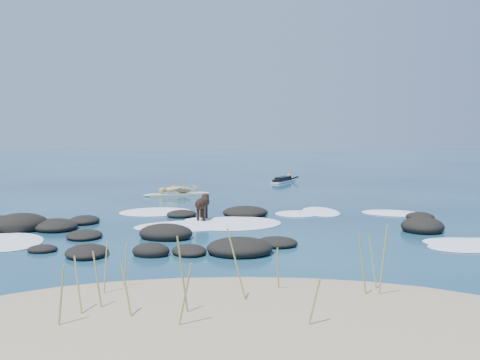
{
  "coord_description": "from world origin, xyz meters",
  "views": [
    {
      "loc": [
        -0.02,
        -15.17,
        2.58
      ],
      "look_at": [
        0.03,
        4.0,
        0.9
      ],
      "focal_mm": 40.0,
      "sensor_mm": 36.0,
      "label": 1
    }
  ],
  "objects": [
    {
      "name": "ground",
      "position": [
        0.0,
        0.0,
        0.0
      ],
      "size": [
        160.0,
        160.0,
        0.0
      ],
      "primitive_type": "plane",
      "color": "#0A2642",
      "rests_on": "ground"
    },
    {
      "name": "breaking_foam",
      "position": [
        0.23,
        -0.58,
        0.01
      ],
      "size": [
        14.25,
        7.71,
        0.12
      ],
      "color": "white",
      "rests_on": "ground"
    },
    {
      "name": "reef_rocks",
      "position": [
        -2.13,
        -1.5,
        0.1
      ],
      "size": [
        13.49,
        6.85,
        0.6
      ],
      "color": "black",
      "rests_on": "ground"
    },
    {
      "name": "paddling_surfer_rig",
      "position": [
        2.33,
        12.83,
        0.14
      ],
      "size": [
        1.6,
        2.27,
        0.42
      ],
      "rotation": [
        0.0,
        0.0,
        1.07
      ],
      "color": "silver",
      "rests_on": "ground"
    },
    {
      "name": "standing_surfer_rig",
      "position": [
        -2.58,
        6.96,
        0.64
      ],
      "size": [
        2.77,
        1.3,
        1.63
      ],
      "rotation": [
        0.0,
        0.0,
        0.36
      ],
      "color": "beige",
      "rests_on": "ground"
    },
    {
      "name": "dune_grass",
      "position": [
        -0.32,
        -8.06,
        0.6
      ],
      "size": [
        4.38,
        1.88,
        1.17
      ],
      "color": "#96994A",
      "rests_on": "ground"
    },
    {
      "name": "sand_dune",
      "position": [
        0.0,
        -8.2,
        0.0
      ],
      "size": [
        9.0,
        4.4,
        0.6
      ],
      "primitive_type": "ellipsoid",
      "color": "#9E8966",
      "rests_on": "ground"
    },
    {
      "name": "dog",
      "position": [
        -1.08,
        0.42,
        0.53
      ],
      "size": [
        0.42,
        1.26,
        0.8
      ],
      "rotation": [
        0.0,
        0.0,
        1.44
      ],
      "color": "black",
      "rests_on": "ground"
    }
  ]
}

